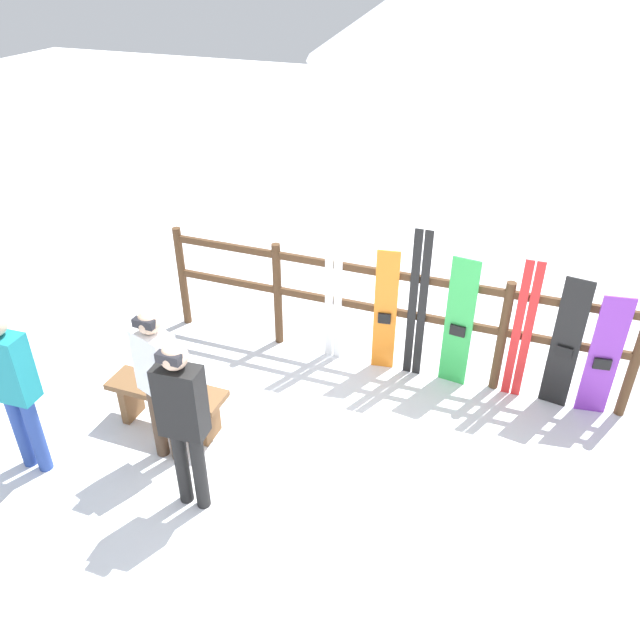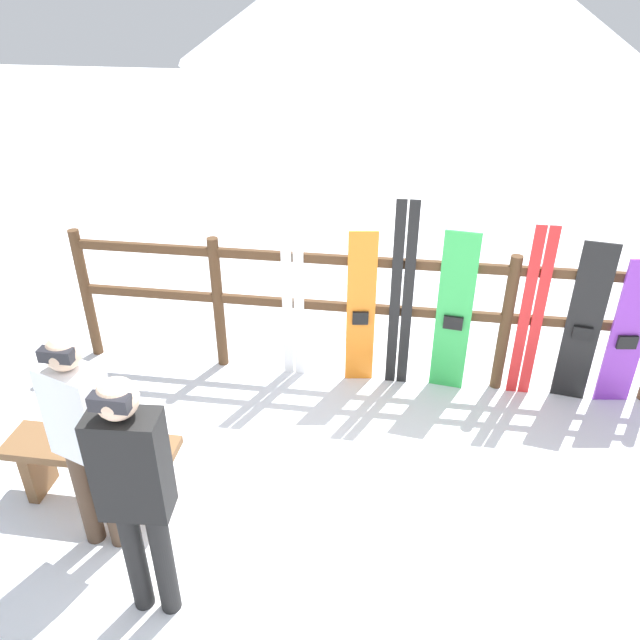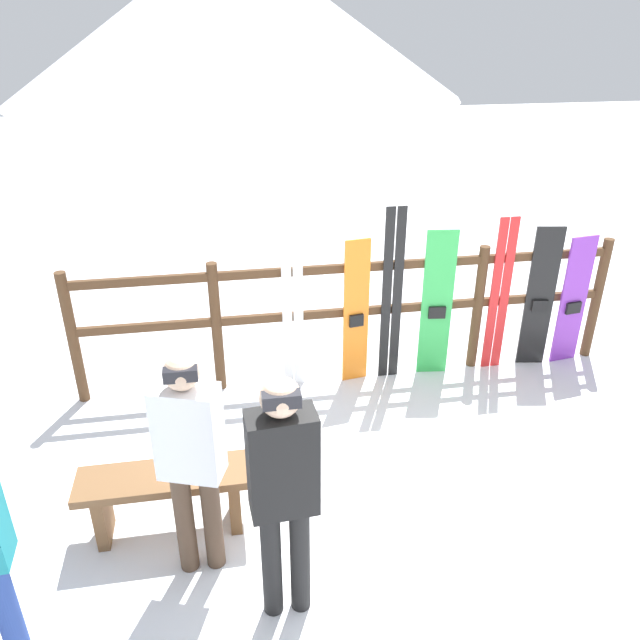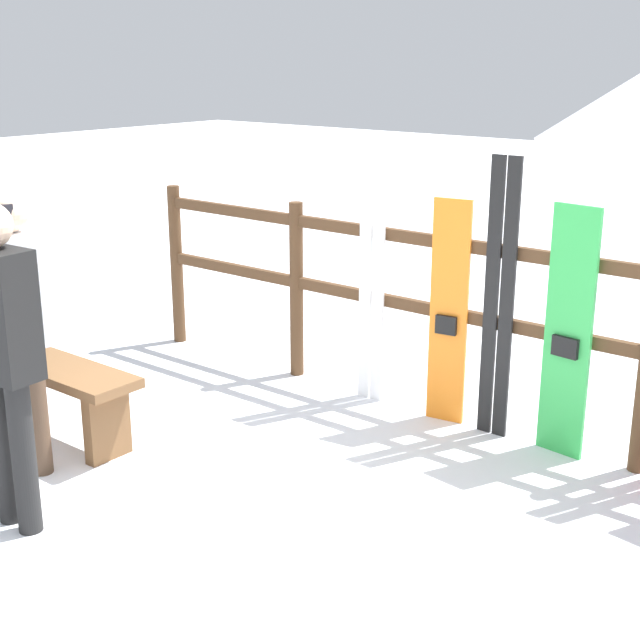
{
  "view_description": "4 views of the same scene",
  "coord_description": "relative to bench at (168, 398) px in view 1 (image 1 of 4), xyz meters",
  "views": [
    {
      "loc": [
        1.41,
        -3.65,
        4.22
      ],
      "look_at": [
        -0.44,
        1.26,
        0.97
      ],
      "focal_mm": 35.0,
      "sensor_mm": 36.0,
      "label": 1
    },
    {
      "loc": [
        0.37,
        -2.7,
        3.38
      ],
      "look_at": [
        -0.2,
        1.15,
        1.12
      ],
      "focal_mm": 35.0,
      "sensor_mm": 36.0,
      "label": 2
    },
    {
      "loc": [
        -1.19,
        -3.12,
        3.32
      ],
      "look_at": [
        -0.47,
        1.14,
        1.14
      ],
      "focal_mm": 35.0,
      "sensor_mm": 36.0,
      "label": 3
    },
    {
      "loc": [
        2.78,
        -2.68,
        2.32
      ],
      "look_at": [
        -0.31,
        1.16,
        0.83
      ],
      "focal_mm": 50.0,
      "sensor_mm": 36.0,
      "label": 4
    }
  ],
  "objects": [
    {
      "name": "ground_plane",
      "position": [
        1.67,
        -0.3,
        -0.35
      ],
      "size": [
        40.0,
        40.0,
        0.0
      ],
      "primitive_type": "plane",
      "color": "white"
    },
    {
      "name": "snowboard_green",
      "position": [
        2.5,
        1.74,
        0.39
      ],
      "size": [
        0.3,
        0.08,
        1.5
      ],
      "color": "green",
      "rests_on": "ground"
    },
    {
      "name": "fence",
      "position": [
        1.67,
        1.8,
        0.41
      ],
      "size": [
        5.22,
        0.1,
        1.29
      ],
      "color": "#4C331E",
      "rests_on": "ground"
    },
    {
      "name": "person_white",
      "position": [
        0.22,
        -0.36,
        0.59
      ],
      "size": [
        0.43,
        0.32,
        1.6
      ],
      "color": "#4C3828",
      "rests_on": "ground"
    },
    {
      "name": "snowboard_black_stripe",
      "position": [
        3.57,
        1.74,
        0.38
      ],
      "size": [
        0.28,
        0.09,
        1.47
      ],
      "color": "black",
      "rests_on": "ground"
    },
    {
      "name": "ski_pair_white",
      "position": [
        1.1,
        1.75,
        0.52
      ],
      "size": [
        0.2,
        0.02,
        1.74
      ],
      "color": "white",
      "rests_on": "ground"
    },
    {
      "name": "ski_pair_red",
      "position": [
        3.14,
        1.75,
        0.44
      ],
      "size": [
        0.19,
        0.02,
        1.59
      ],
      "color": "red",
      "rests_on": "ground"
    },
    {
      "name": "snowboard_purple",
      "position": [
        3.94,
        1.74,
        0.32
      ],
      "size": [
        0.3,
        0.09,
        1.36
      ],
      "color": "purple",
      "rests_on": "ground"
    },
    {
      "name": "bench",
      "position": [
        0.0,
        0.0,
        0.0
      ],
      "size": [
        1.2,
        0.36,
        0.49
      ],
      "color": "brown",
      "rests_on": "ground"
    },
    {
      "name": "snowboard_orange",
      "position": [
        1.7,
        1.74,
        0.37
      ],
      "size": [
        0.25,
        0.08,
        1.46
      ],
      "color": "orange",
      "rests_on": "ground"
    },
    {
      "name": "person_black",
      "position": [
        0.73,
        -0.78,
        0.63
      ],
      "size": [
        0.39,
        0.23,
        1.66
      ],
      "color": "black",
      "rests_on": "ground"
    },
    {
      "name": "person_teal",
      "position": [
        -0.87,
        -0.91,
        0.63
      ],
      "size": [
        0.41,
        0.24,
        1.67
      ],
      "color": "navy",
      "rests_on": "ground"
    },
    {
      "name": "ski_pair_black",
      "position": [
        2.05,
        1.75,
        0.52
      ],
      "size": [
        0.19,
        0.02,
        1.74
      ],
      "color": "black",
      "rests_on": "ground"
    }
  ]
}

